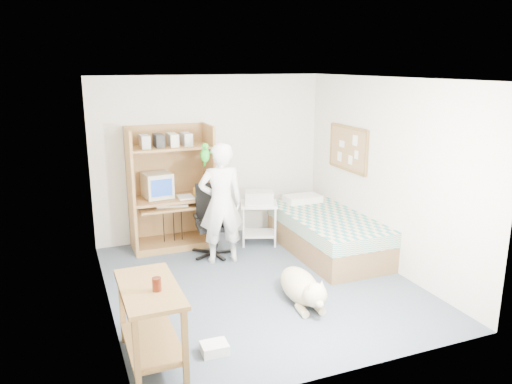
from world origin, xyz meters
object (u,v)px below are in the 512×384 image
Objects in this scene: bed at (327,233)px; side_desk at (151,313)px; computer_hutch at (171,192)px; printer_cart at (259,217)px; person at (221,203)px; office_chair at (212,230)px; dog at (302,287)px.

bed is 2.02× the size of side_desk.
computer_hutch is 2.77× the size of printer_cart.
person is at bearing 170.54° from bed.
person reaches higher than office_chair.
office_chair reaches higher than bed.
person is at bearing -74.89° from office_chair.
bed is 3.10× the size of printer_cart.
computer_hutch is 2.35m from bed.
dog is (1.80, 0.55, -0.30)m from side_desk.
office_chair is 0.60× the size of person.
person is at bearing -60.58° from computer_hutch.
computer_hutch reaches higher than dog.
computer_hutch is at bearing 150.71° from bed.
office_chair is 0.86× the size of dog.
printer_cart is at bearing 50.49° from side_desk.
person reaches higher than dog.
computer_hutch reaches higher than side_desk.
side_desk is 2.49m from person.
person reaches higher than printer_cart.
dog is at bearing -77.64° from printer_cart.
dog is at bearing 113.89° from person.
person is at bearing 111.70° from dog.
bed is 1.65m from office_chair.
side_desk is (-2.85, -1.82, 0.21)m from bed.
dog is (0.51, -1.83, -0.17)m from office_chair.
bed is at bearing -29.29° from computer_hutch.
office_chair is 1.90m from dog.
bed is at bearing -12.69° from office_chair.
person is (1.34, 2.07, 0.34)m from side_desk.
person reaches higher than side_desk.
bed is 1.62m from person.
printer_cart is (0.78, 0.15, 0.07)m from office_chair.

